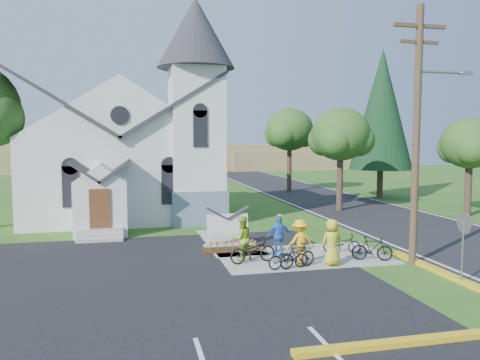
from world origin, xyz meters
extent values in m
plane|color=#2E5E1B|center=(0.00, 0.00, 0.00)|extent=(120.00, 120.00, 0.00)
cube|color=black|center=(-7.00, -2.00, 0.01)|extent=(20.00, 16.00, 0.02)
cube|color=black|center=(10.00, 15.00, 0.01)|extent=(8.00, 90.00, 0.02)
cube|color=#A09C90|center=(1.50, 0.50, 0.03)|extent=(7.00, 4.00, 0.05)
cube|color=silver|center=(-6.00, 13.00, 2.50)|extent=(11.00, 9.00, 5.00)
cube|color=slate|center=(-1.70, 9.70, 1.00)|extent=(3.20, 3.20, 2.00)
cube|color=silver|center=(-1.70, 9.70, 4.50)|extent=(3.00, 3.00, 9.00)
cone|color=#2B2A30|center=(-1.70, 9.70, 11.00)|extent=(4.50, 4.50, 4.00)
cube|color=silver|center=(-7.00, 7.30, 1.40)|extent=(2.60, 2.40, 2.80)
cube|color=brown|center=(-7.00, 6.07, 1.50)|extent=(1.00, 0.10, 2.00)
cube|color=#A09C90|center=(-1.20, 3.20, 0.05)|extent=(2.20, 0.40, 0.10)
cube|color=white|center=(-2.05, 3.20, 0.55)|extent=(0.12, 0.12, 1.00)
cube|color=white|center=(-0.35, 3.20, 0.55)|extent=(0.12, 0.12, 1.00)
cube|color=white|center=(-1.20, 3.20, 1.05)|extent=(1.90, 0.14, 0.90)
cube|color=#32190D|center=(-1.20, 2.30, 0.04)|extent=(2.60, 1.10, 0.07)
cylinder|color=#463523|center=(5.30, -1.50, 5.00)|extent=(0.28, 0.28, 10.00)
cube|color=#463523|center=(5.30, -1.50, 9.20)|extent=(2.20, 0.14, 0.14)
cube|color=#463523|center=(5.30, -1.50, 8.60)|extent=(1.60, 0.12, 0.12)
cylinder|color=gray|center=(6.40, -1.50, 7.50)|extent=(2.20, 0.10, 0.10)
cube|color=gray|center=(7.40, -1.50, 7.50)|extent=(0.50, 0.22, 0.14)
cylinder|color=gray|center=(5.40, -4.20, 1.10)|extent=(0.07, 0.07, 2.20)
cylinder|color=#B21414|center=(5.45, -4.20, 2.10)|extent=(0.04, 0.76, 0.76)
cylinder|color=#3C2A21|center=(8.50, 12.00, 2.02)|extent=(0.44, 0.44, 4.05)
ellipsoid|color=#25511B|center=(8.50, 12.00, 5.25)|extent=(4.00, 4.00, 3.60)
cylinder|color=#3C2A21|center=(9.00, 24.00, 2.25)|extent=(0.44, 0.44, 4.50)
ellipsoid|color=#25511B|center=(9.00, 24.00, 5.82)|extent=(4.40, 4.40, 3.96)
cylinder|color=#3C2A21|center=(15.50, 8.00, 1.80)|extent=(0.44, 0.44, 3.60)
ellipsoid|color=#25511B|center=(15.50, 8.00, 4.68)|extent=(3.60, 3.60, 3.24)
cylinder|color=#3C2A21|center=(15.00, 18.00, 1.20)|extent=(0.50, 0.50, 2.40)
cone|color=#103218|center=(15.00, 18.00, 7.40)|extent=(5.20, 5.20, 10.00)
cube|color=olive|center=(6.00, 56.00, 2.00)|extent=(60.00, 8.00, 4.00)
cube|color=olive|center=(-10.00, 58.00, 2.80)|extent=(30.00, 6.00, 5.60)
cube|color=olive|center=(22.00, 54.00, 1.50)|extent=(25.00, 6.00, 3.00)
imported|color=#A8BB16|center=(0.70, 1.42, 0.88)|extent=(0.71, 0.61, 1.66)
imported|color=black|center=(-0.85, -0.09, 0.55)|extent=(1.98, 0.95, 1.00)
imported|color=#8FB622|center=(-1.19, 0.37, 0.95)|extent=(0.99, 0.85, 1.79)
imported|color=black|center=(0.60, -1.20, 0.53)|extent=(1.65, 0.88, 0.96)
imported|color=blue|center=(0.45, 0.59, 0.92)|extent=(1.05, 0.50, 1.73)
imported|color=black|center=(0.23, -1.20, 0.47)|extent=(1.66, 0.73, 0.85)
imported|color=yellow|center=(0.90, -0.67, 0.93)|extent=(1.21, 0.79, 1.76)
imported|color=black|center=(3.91, -0.83, 0.54)|extent=(1.68, 1.03, 0.98)
imported|color=gold|center=(2.03, -1.13, 0.96)|extent=(0.93, 0.64, 1.81)
imported|color=black|center=(3.28, 0.60, 0.47)|extent=(1.69, 1.03, 0.84)
camera|label=1|loc=(-5.46, -17.60, 4.92)|focal=35.00mm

